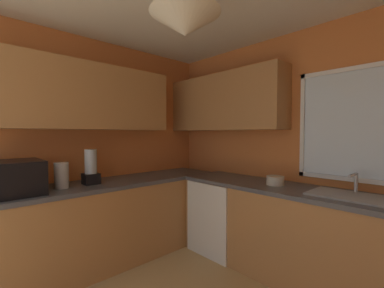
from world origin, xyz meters
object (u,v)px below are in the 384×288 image
kettle (62,175)px  sink_assembly (350,195)px  bowl (275,180)px  dishwasher (222,215)px  microwave (18,177)px  blender_appliance (91,168)px

kettle → sink_assembly: (1.98, 1.64, -0.11)m
sink_assembly → bowl: bearing=-179.5°
dishwasher → microwave: bearing=-108.7°
sink_assembly → bowl: size_ratio=3.51×
dishwasher → kettle: 1.83m
dishwasher → kettle: size_ratio=3.38×
sink_assembly → kettle: bearing=-140.3°
kettle → blender_appliance: size_ratio=0.69×
kettle → sink_assembly: kettle is taller
blender_appliance → kettle: bearing=-86.0°
microwave → kettle: microwave is taller
bowl → blender_appliance: bearing=-134.5°
bowl → microwave: bearing=-123.9°
bowl → blender_appliance: size_ratio=0.48×
dishwasher → sink_assembly: (1.34, 0.04, 0.47)m
dishwasher → kettle: bearing=-111.7°
blender_appliance → microwave: bearing=-90.0°
bowl → blender_appliance: 1.90m
microwave → kettle: (0.02, 0.34, -0.02)m
sink_assembly → microwave: bearing=-135.2°
sink_assembly → blender_appliance: 2.42m
bowl → dishwasher: bearing=-177.4°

